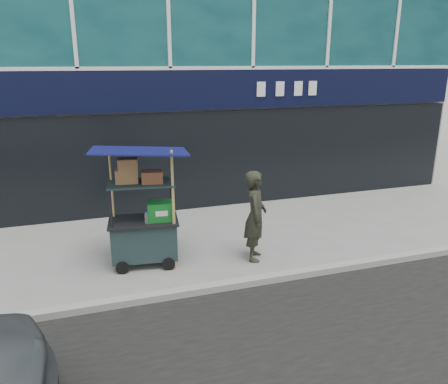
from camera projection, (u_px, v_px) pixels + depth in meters
name	position (u px, v px, depth m)	size (l,w,h in m)	color
ground	(222.00, 283.00, 7.29)	(80.00, 80.00, 0.00)	gray
curb	(226.00, 285.00, 7.09)	(80.00, 0.18, 0.12)	gray
vendor_cart	(144.00, 224.00, 7.78)	(1.74, 1.34, 2.19)	black
vendor_man	(255.00, 216.00, 7.97)	(0.62, 0.41, 1.69)	black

